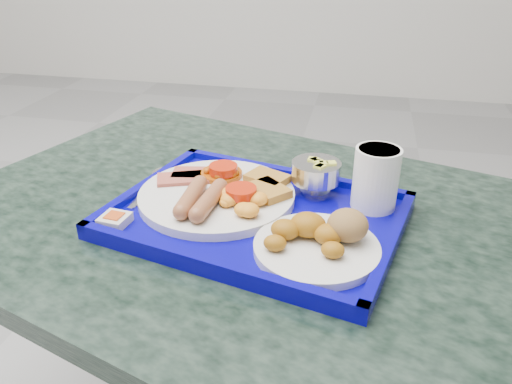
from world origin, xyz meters
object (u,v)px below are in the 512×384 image
tray (256,217)px  juice_cup (376,176)px  main_plate (221,193)px  fruit_bowl (316,172)px  table (260,298)px  bread_plate (320,239)px

tray → juice_cup: bearing=19.8°
main_plate → fruit_bowl: (0.15, 0.07, 0.02)m
table → juice_cup: 0.31m
table → bread_plate: bread_plate is taller
table → main_plate: bearing=170.3°
tray → juice_cup: size_ratio=4.98×
table → bread_plate: bearing=-42.9°
juice_cup → main_plate: bearing=-172.3°
bread_plate → juice_cup: bearing=63.7°
main_plate → juice_cup: size_ratio=2.58×
main_plate → fruit_bowl: fruit_bowl is taller
table → bread_plate: size_ratio=6.95×
table → fruit_bowl: 0.26m
table → tray: 0.19m
tray → main_plate: size_ratio=1.93×
table → juice_cup: bearing=14.3°
main_plate → bread_plate: bread_plate is taller
bread_plate → tray: bearing=143.9°
table → tray: (-0.00, -0.02, 0.18)m
tray → fruit_bowl: size_ratio=6.05×
main_plate → juice_cup: juice_cup is taller
bread_plate → fruit_bowl: size_ratio=2.13×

